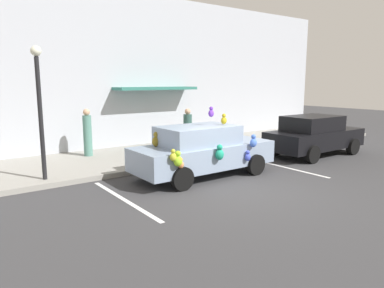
# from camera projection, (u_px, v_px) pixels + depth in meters

# --- Properties ---
(ground_plane) EXTENTS (60.00, 60.00, 0.00)m
(ground_plane) POSITION_uv_depth(u_px,v_px,m) (239.00, 189.00, 9.56)
(ground_plane) COLOR #38383A
(sidewalk) EXTENTS (24.00, 4.00, 0.15)m
(sidewalk) POSITION_uv_depth(u_px,v_px,m) (147.00, 155.00, 13.53)
(sidewalk) COLOR gray
(sidewalk) RESTS_ON ground
(storefront_building) EXTENTS (24.00, 1.25, 6.40)m
(storefront_building) POSITION_uv_depth(u_px,v_px,m) (120.00, 73.00, 14.71)
(storefront_building) COLOR #B2B7C1
(storefront_building) RESTS_ON ground
(parking_stripe_front) EXTENTS (0.12, 3.60, 0.01)m
(parking_stripe_front) POSITION_uv_depth(u_px,v_px,m) (282.00, 167.00, 12.07)
(parking_stripe_front) COLOR silver
(parking_stripe_front) RESTS_ON ground
(parking_stripe_rear) EXTENTS (0.12, 3.60, 0.01)m
(parking_stripe_rear) POSITION_uv_depth(u_px,v_px,m) (124.00, 200.00, 8.70)
(parking_stripe_rear) COLOR silver
(parking_stripe_rear) RESTS_ON ground
(plush_covered_car) EXTENTS (4.40, 1.98, 2.10)m
(plush_covered_car) POSITION_uv_depth(u_px,v_px,m) (202.00, 150.00, 10.72)
(plush_covered_car) COLOR #8698B2
(plush_covered_car) RESTS_ON ground
(parked_sedan_behind) EXTENTS (4.18, 1.90, 1.54)m
(parked_sedan_behind) POSITION_uv_depth(u_px,v_px,m) (314.00, 135.00, 13.83)
(parked_sedan_behind) COLOR black
(parked_sedan_behind) RESTS_ON ground
(teddy_bear_on_sidewalk) EXTENTS (0.43, 0.36, 0.81)m
(teddy_bear_on_sidewalk) POSITION_uv_depth(u_px,v_px,m) (167.00, 149.00, 12.32)
(teddy_bear_on_sidewalk) COLOR #9E723D
(teddy_bear_on_sidewalk) RESTS_ON sidewalk
(street_lamp_post) EXTENTS (0.28, 0.28, 3.61)m
(street_lamp_post) POSITION_uv_depth(u_px,v_px,m) (39.00, 99.00, 9.59)
(street_lamp_post) COLOR black
(street_lamp_post) RESTS_ON sidewalk
(pedestrian_near_shopfront) EXTENTS (0.32, 0.32, 1.69)m
(pedestrian_near_shopfront) POSITION_uv_depth(u_px,v_px,m) (188.00, 132.00, 13.52)
(pedestrian_near_shopfront) COLOR #33574F
(pedestrian_near_shopfront) RESTS_ON sidewalk
(pedestrian_walking_past) EXTENTS (0.31, 0.31, 1.72)m
(pedestrian_walking_past) POSITION_uv_depth(u_px,v_px,m) (87.00, 134.00, 13.00)
(pedestrian_walking_past) COLOR slate
(pedestrian_walking_past) RESTS_ON sidewalk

